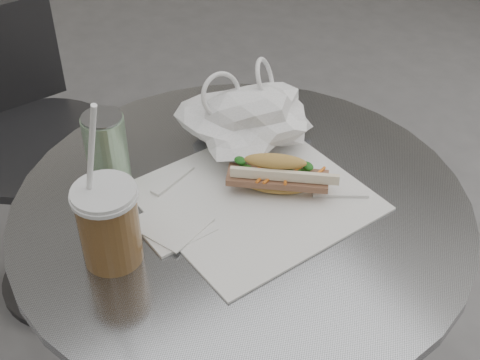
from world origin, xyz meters
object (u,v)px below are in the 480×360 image
banh_mi (277,175)px  iced_coffee (109,223)px  drink_can (107,150)px  chair_far (40,180)px  cafe_table (241,312)px  sunglasses (265,121)px

banh_mi → iced_coffee: 0.29m
banh_mi → iced_coffee: size_ratio=0.73×
banh_mi → drink_can: bearing=-178.1°
chair_far → banh_mi: 0.88m
iced_coffee → cafe_table: bearing=-1.9°
chair_far → sunglasses: (0.30, -0.59, 0.41)m
cafe_table → sunglasses: 0.37m
cafe_table → chair_far: (-0.14, 0.74, -0.11)m
sunglasses → banh_mi: bearing=-167.1°
drink_can → cafe_table: bearing=-48.4°
cafe_table → banh_mi: 0.32m
iced_coffee → drink_can: (0.07, 0.16, -0.00)m
chair_far → iced_coffee: iced_coffee is taller
sunglasses → chair_far: bearing=69.5°
cafe_table → sunglasses: sunglasses is taller
sunglasses → iced_coffee: bearing=153.3°
cafe_table → iced_coffee: 0.41m
cafe_table → chair_far: bearing=100.9°
chair_far → sunglasses: size_ratio=8.02×
iced_coffee → banh_mi: bearing=-2.6°
chair_far → iced_coffee: (-0.08, -0.73, 0.46)m
chair_far → drink_can: bearing=87.7°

